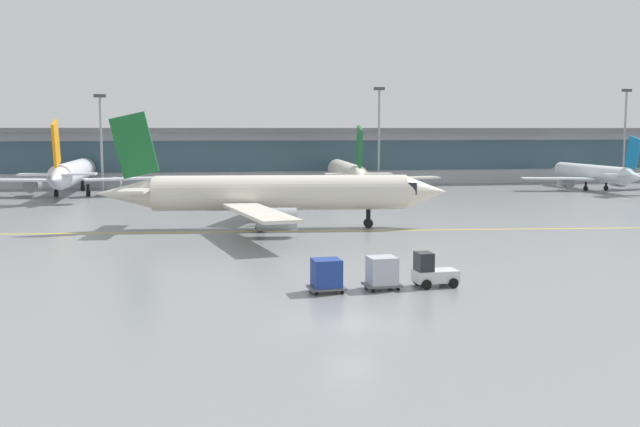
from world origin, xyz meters
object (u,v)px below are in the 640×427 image
object	(u,v)px
gate_airplane_3	(592,173)
taxiing_regional_jet	(276,194)
cargo_dolly_lead	(382,272)
apron_light_mast_1	(101,138)
cargo_dolly_trailing	(326,274)
apron_light_mast_3	(625,132)
gate_airplane_2	(347,173)
gate_airplane_1	(73,173)
baggage_tug	(432,272)
apron_light_mast_2	(379,133)

from	to	relation	value
gate_airplane_3	taxiing_regional_jet	world-z (taller)	taxiing_regional_jet
cargo_dolly_lead	apron_light_mast_1	xyz separation A→B (m)	(-24.61, 74.73, 6.97)
gate_airplane_3	cargo_dolly_trailing	xyz separation A→B (m)	(-53.76, -63.81, -1.50)
taxiing_regional_jet	apron_light_mast_3	distance (m)	82.84
gate_airplane_2	apron_light_mast_1	xyz separation A→B (m)	(-36.01, 10.62, 5.05)
gate_airplane_1	gate_airplane_3	size ratio (longest dim) A/B	1.25
cargo_dolly_trailing	apron_light_mast_1	distance (m)	78.21
cargo_dolly_trailing	gate_airplane_1	bearing A→B (deg)	106.23
baggage_tug	gate_airplane_3	bearing A→B (deg)	49.64
gate_airplane_2	apron_light_mast_1	world-z (taller)	apron_light_mast_1
cargo_dolly_lead	apron_light_mast_3	size ratio (longest dim) A/B	0.13
gate_airplane_1	gate_airplane_2	size ratio (longest dim) A/B	1.07
gate_airplane_2	apron_light_mast_3	world-z (taller)	apron_light_mast_3
gate_airplane_2	gate_airplane_3	world-z (taller)	gate_airplane_2
gate_airplane_1	baggage_tug	size ratio (longest dim) A/B	11.90
cargo_dolly_trailing	gate_airplane_3	bearing A→B (deg)	46.24
gate_airplane_3	cargo_dolly_trailing	world-z (taller)	gate_airplane_3
taxiing_regional_jet	cargo_dolly_trailing	xyz separation A→B (m)	(-0.21, -27.61, -2.25)
taxiing_regional_jet	gate_airplane_2	bearing A→B (deg)	74.16
baggage_tug	cargo_dolly_lead	distance (m)	3.14
cargo_dolly_trailing	apron_light_mast_1	bearing A→B (deg)	102.19
baggage_tug	apron_light_mast_1	xyz separation A→B (m)	(-27.74, 74.53, 7.13)
gate_airplane_1	gate_airplane_2	world-z (taller)	gate_airplane_1
taxiing_regional_jet	baggage_tug	bearing A→B (deg)	-71.26
baggage_tug	apron_light_mast_2	size ratio (longest dim) A/B	0.17
cargo_dolly_trailing	apron_light_mast_3	size ratio (longest dim) A/B	0.13
apron_light_mast_2	apron_light_mast_3	size ratio (longest dim) A/B	0.99
taxiing_regional_jet	apron_light_mast_2	distance (m)	53.70
gate_airplane_3	cargo_dolly_trailing	distance (m)	83.45
apron_light_mast_2	cargo_dolly_trailing	bearing A→B (deg)	-106.57
taxiing_regional_jet	apron_light_mast_2	xyz separation A→B (m)	(22.43, 48.48, 5.51)
cargo_dolly_trailing	apron_light_mast_1	size ratio (longest dim) A/B	0.15
apron_light_mast_1	apron_light_mast_2	world-z (taller)	apron_light_mast_2
gate_airplane_1	apron_light_mast_1	xyz separation A→B (m)	(3.08, 7.63, 4.84)
gate_airplane_1	apron_light_mast_1	size ratio (longest dim) A/B	2.18
gate_airplane_2	apron_light_mast_3	size ratio (longest dim) A/B	1.83
cargo_dolly_lead	cargo_dolly_trailing	distance (m)	3.36
gate_airplane_2	taxiing_regional_jet	size ratio (longest dim) A/B	0.90
taxiing_regional_jet	apron_light_mast_1	size ratio (longest dim) A/B	2.27
taxiing_regional_jet	cargo_dolly_trailing	size ratio (longest dim) A/B	15.14
gate_airplane_3	apron_light_mast_1	bearing A→B (deg)	80.47
cargo_dolly_lead	apron_light_mast_2	bearing A→B (deg)	72.09
baggage_tug	apron_light_mast_3	size ratio (longest dim) A/B	0.16
apron_light_mast_1	apron_light_mast_2	bearing A→B (deg)	1.49
apron_light_mast_1	gate_airplane_3	bearing A→B (deg)	-8.45
apron_light_mast_2	baggage_tug	bearing A→B (deg)	-102.05
cargo_dolly_lead	cargo_dolly_trailing	xyz separation A→B (m)	(-3.35, -0.21, 0.00)
gate_airplane_1	taxiing_regional_jet	bearing A→B (deg)	-148.49
gate_airplane_2	apron_light_mast_2	xyz separation A→B (m)	(7.89, 11.76, 5.83)
gate_airplane_2	cargo_dolly_lead	bearing A→B (deg)	173.85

